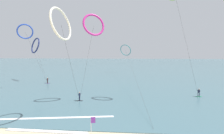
{
  "coord_description": "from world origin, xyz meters",
  "views": [
    {
      "loc": [
        2.3,
        -8.75,
        9.31
      ],
      "look_at": [
        0.0,
        23.05,
        6.19
      ],
      "focal_mm": 24.39,
      "sensor_mm": 36.0,
      "label": 1
    }
  ],
  "objects_px": {
    "surfer_emerald": "(199,93)",
    "kite_cobalt": "(25,32)",
    "kite_ivory": "(61,24)",
    "kite_teal": "(126,50)",
    "kite_magenta": "(94,25)",
    "kite_navy": "(35,45)",
    "surfer_charcoal": "(79,97)",
    "beach_flag": "(92,126)",
    "surfer_violet": "(47,81)"
  },
  "relations": [
    {
      "from": "kite_teal",
      "to": "beach_flag",
      "type": "relative_size",
      "value": 18.42
    },
    {
      "from": "surfer_violet",
      "to": "beach_flag",
      "type": "xyz_separation_m",
      "value": [
        19.3,
        -28.69,
        1.13
      ]
    },
    {
      "from": "beach_flag",
      "to": "kite_magenta",
      "type": "bearing_deg",
      "value": 99.69
    },
    {
      "from": "kite_ivory",
      "to": "kite_magenta",
      "type": "xyz_separation_m",
      "value": [
        2.56,
        8.73,
        1.42
      ]
    },
    {
      "from": "kite_ivory",
      "to": "kite_teal",
      "type": "xyz_separation_m",
      "value": [
        9.1,
        49.97,
        -2.69
      ]
    },
    {
      "from": "surfer_charcoal",
      "to": "kite_navy",
      "type": "relative_size",
      "value": 0.12
    },
    {
      "from": "surfer_violet",
      "to": "kite_teal",
      "type": "bearing_deg",
      "value": -97.78
    },
    {
      "from": "surfer_emerald",
      "to": "kite_teal",
      "type": "xyz_separation_m",
      "value": [
        -14.63,
        37.28,
        9.39
      ]
    },
    {
      "from": "surfer_charcoal",
      "to": "beach_flag",
      "type": "distance_m",
      "value": 14.39
    },
    {
      "from": "kite_magenta",
      "to": "surfer_emerald",
      "type": "bearing_deg",
      "value": -23.69
    },
    {
      "from": "surfer_charcoal",
      "to": "surfer_emerald",
      "type": "relative_size",
      "value": 1.0
    },
    {
      "from": "surfer_emerald",
      "to": "kite_ivory",
      "type": "relative_size",
      "value": 0.11
    },
    {
      "from": "surfer_emerald",
      "to": "surfer_violet",
      "type": "relative_size",
      "value": 1.0
    },
    {
      "from": "kite_ivory",
      "to": "kite_navy",
      "type": "bearing_deg",
      "value": 46.61
    },
    {
      "from": "kite_ivory",
      "to": "beach_flag",
      "type": "distance_m",
      "value": 13.04
    },
    {
      "from": "kite_navy",
      "to": "kite_magenta",
      "type": "distance_m",
      "value": 29.92
    },
    {
      "from": "surfer_charcoal",
      "to": "kite_navy",
      "type": "distance_m",
      "value": 29.96
    },
    {
      "from": "surfer_violet",
      "to": "kite_magenta",
      "type": "xyz_separation_m",
      "value": [
        16.93,
        -14.86,
        13.49
      ]
    },
    {
      "from": "surfer_emerald",
      "to": "beach_flag",
      "type": "distance_m",
      "value": 25.92
    },
    {
      "from": "kite_magenta",
      "to": "kite_cobalt",
      "type": "bearing_deg",
      "value": 122.73
    },
    {
      "from": "surfer_violet",
      "to": "beach_flag",
      "type": "bearing_deg",
      "value": 157.81
    },
    {
      "from": "kite_navy",
      "to": "beach_flag",
      "type": "relative_size",
      "value": 4.75
    },
    {
      "from": "kite_teal",
      "to": "kite_cobalt",
      "type": "bearing_deg",
      "value": 81.34
    },
    {
      "from": "surfer_emerald",
      "to": "kite_navy",
      "type": "distance_m",
      "value": 47.7
    },
    {
      "from": "surfer_violet",
      "to": "kite_navy",
      "type": "bearing_deg",
      "value": -2.99
    },
    {
      "from": "kite_ivory",
      "to": "kite_teal",
      "type": "relative_size",
      "value": 0.28
    },
    {
      "from": "kite_ivory",
      "to": "kite_teal",
      "type": "bearing_deg",
      "value": 0.45
    },
    {
      "from": "surfer_charcoal",
      "to": "surfer_emerald",
      "type": "bearing_deg",
      "value": -116.35
    },
    {
      "from": "surfer_charcoal",
      "to": "surfer_violet",
      "type": "distance_m",
      "value": 20.84
    },
    {
      "from": "surfer_violet",
      "to": "kite_cobalt",
      "type": "xyz_separation_m",
      "value": [
        -1.42,
        -7.07,
        13.46
      ]
    },
    {
      "from": "kite_ivory",
      "to": "kite_magenta",
      "type": "bearing_deg",
      "value": -5.59
    },
    {
      "from": "kite_cobalt",
      "to": "kite_magenta",
      "type": "distance_m",
      "value": 19.95
    },
    {
      "from": "kite_navy",
      "to": "surfer_violet",
      "type": "bearing_deg",
      "value": 1.05
    },
    {
      "from": "surfer_charcoal",
      "to": "kite_cobalt",
      "type": "bearing_deg",
      "value": 25.27
    },
    {
      "from": "surfer_emerald",
      "to": "kite_magenta",
      "type": "distance_m",
      "value": 25.42
    },
    {
      "from": "surfer_charcoal",
      "to": "surfer_violet",
      "type": "height_order",
      "value": "same"
    },
    {
      "from": "surfer_emerald",
      "to": "surfer_violet",
      "type": "bearing_deg",
      "value": -155.7
    },
    {
      "from": "kite_cobalt",
      "to": "kite_magenta",
      "type": "relative_size",
      "value": 0.98
    },
    {
      "from": "kite_navy",
      "to": "surfer_charcoal",
      "type": "bearing_deg",
      "value": -6.69
    },
    {
      "from": "surfer_emerald",
      "to": "kite_cobalt",
      "type": "distance_m",
      "value": 41.94
    },
    {
      "from": "kite_navy",
      "to": "kite_magenta",
      "type": "relative_size",
      "value": 0.85
    },
    {
      "from": "beach_flag",
      "to": "kite_navy",
      "type": "bearing_deg",
      "value": 127.22
    },
    {
      "from": "surfer_emerald",
      "to": "kite_cobalt",
      "type": "height_order",
      "value": "kite_cobalt"
    },
    {
      "from": "kite_cobalt",
      "to": "beach_flag",
      "type": "distance_m",
      "value": 32.39
    },
    {
      "from": "kite_teal",
      "to": "kite_ivory",
      "type": "bearing_deg",
      "value": 107.68
    },
    {
      "from": "surfer_charcoal",
      "to": "kite_ivory",
      "type": "height_order",
      "value": "kite_ivory"
    },
    {
      "from": "surfer_emerald",
      "to": "kite_magenta",
      "type": "bearing_deg",
      "value": -129.15
    },
    {
      "from": "kite_navy",
      "to": "kite_magenta",
      "type": "height_order",
      "value": "kite_magenta"
    },
    {
      "from": "kite_navy",
      "to": "kite_cobalt",
      "type": "bearing_deg",
      "value": -31.06
    },
    {
      "from": "surfer_emerald",
      "to": "kite_navy",
      "type": "bearing_deg",
      "value": -158.9
    }
  ]
}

